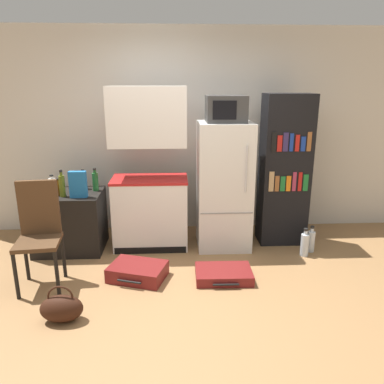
# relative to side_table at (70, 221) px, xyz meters

# --- Properties ---
(ground_plane) EXTENTS (24.00, 24.00, 0.00)m
(ground_plane) POSITION_rel_side_table_xyz_m (1.35, -1.29, -0.35)
(ground_plane) COLOR olive
(wall_back) EXTENTS (6.40, 0.10, 2.63)m
(wall_back) POSITION_rel_side_table_xyz_m (1.55, 0.71, 0.96)
(wall_back) COLOR beige
(wall_back) RESTS_ON ground_plane
(side_table) EXTENTS (0.79, 0.62, 0.70)m
(side_table) POSITION_rel_side_table_xyz_m (0.00, 0.00, 0.00)
(side_table) COLOR black
(side_table) RESTS_ON ground_plane
(kitchen_hutch) EXTENTS (0.90, 0.51, 1.91)m
(kitchen_hutch) POSITION_rel_side_table_xyz_m (0.96, 0.06, 0.53)
(kitchen_hutch) COLOR white
(kitchen_hutch) RESTS_ON ground_plane
(refrigerator) EXTENTS (0.63, 0.60, 1.51)m
(refrigerator) POSITION_rel_side_table_xyz_m (1.85, 0.02, 0.41)
(refrigerator) COLOR silver
(refrigerator) RESTS_ON ground_plane
(microwave) EXTENTS (0.44, 0.41, 0.29)m
(microwave) POSITION_rel_side_table_xyz_m (1.85, 0.02, 1.31)
(microwave) COLOR #333333
(microwave) RESTS_ON refrigerator
(bookshelf) EXTENTS (0.57, 0.39, 1.83)m
(bookshelf) POSITION_rel_side_table_xyz_m (2.60, 0.12, 0.56)
(bookshelf) COLOR black
(bookshelf) RESTS_ON ground_plane
(bottle_blue_soda) EXTENTS (0.06, 0.06, 0.24)m
(bottle_blue_soda) POSITION_rel_side_table_xyz_m (0.16, 0.18, 0.45)
(bottle_blue_soda) COLOR #1E47A3
(bottle_blue_soda) RESTS_ON side_table
(bottle_amber_beer) EXTENTS (0.08, 0.08, 0.20)m
(bottle_amber_beer) POSITION_rel_side_table_xyz_m (-0.07, -0.08, 0.44)
(bottle_amber_beer) COLOR brown
(bottle_amber_beer) RESTS_ON side_table
(bottle_olive_oil) EXTENTS (0.07, 0.07, 0.31)m
(bottle_olive_oil) POSITION_rel_side_table_xyz_m (-0.00, -0.14, 0.48)
(bottle_olive_oil) COLOR #566619
(bottle_olive_oil) RESTS_ON side_table
(bottle_milk_white) EXTENTS (0.08, 0.08, 0.21)m
(bottle_milk_white) POSITION_rel_side_table_xyz_m (-0.18, 0.07, 0.44)
(bottle_milk_white) COLOR white
(bottle_milk_white) RESTS_ON side_table
(bottle_green_tall) EXTENTS (0.07, 0.07, 0.27)m
(bottle_green_tall) POSITION_rel_side_table_xyz_m (0.32, 0.09, 0.47)
(bottle_green_tall) COLOR #1E6028
(bottle_green_tall) RESTS_ON side_table
(bowl) EXTENTS (0.13, 0.13, 0.04)m
(bowl) POSITION_rel_side_table_xyz_m (0.14, 0.03, 0.37)
(bowl) COLOR silver
(bowl) RESTS_ON side_table
(cereal_box) EXTENTS (0.19, 0.07, 0.30)m
(cereal_box) POSITION_rel_side_table_xyz_m (0.18, -0.18, 0.50)
(cereal_box) COLOR #1E66A8
(cereal_box) RESTS_ON side_table
(chair) EXTENTS (0.44, 0.44, 1.05)m
(chair) POSITION_rel_side_table_xyz_m (-0.06, -0.80, 0.25)
(chair) COLOR black
(chair) RESTS_ON ground_plane
(suitcase_large_flat) EXTENTS (0.58, 0.42, 0.10)m
(suitcase_large_flat) POSITION_rel_side_table_xyz_m (1.75, -0.83, -0.30)
(suitcase_large_flat) COLOR maroon
(suitcase_large_flat) RESTS_ON ground_plane
(suitcase_small_flat) EXTENTS (0.65, 0.54, 0.15)m
(suitcase_small_flat) POSITION_rel_side_table_xyz_m (0.87, -0.77, -0.28)
(suitcase_small_flat) COLOR maroon
(suitcase_small_flat) RESTS_ON ground_plane
(handbag) EXTENTS (0.36, 0.20, 0.33)m
(handbag) POSITION_rel_side_table_xyz_m (0.29, -1.47, -0.23)
(handbag) COLOR #33190F
(handbag) RESTS_ON ground_plane
(water_bottle_front) EXTENTS (0.09, 0.09, 0.32)m
(water_bottle_front) POSITION_rel_side_table_xyz_m (2.88, -0.23, -0.22)
(water_bottle_front) COLOR silver
(water_bottle_front) RESTS_ON ground_plane
(water_bottle_middle) EXTENTS (0.10, 0.10, 0.34)m
(water_bottle_middle) POSITION_rel_side_table_xyz_m (2.76, -0.33, -0.21)
(water_bottle_middle) COLOR silver
(water_bottle_middle) RESTS_ON ground_plane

